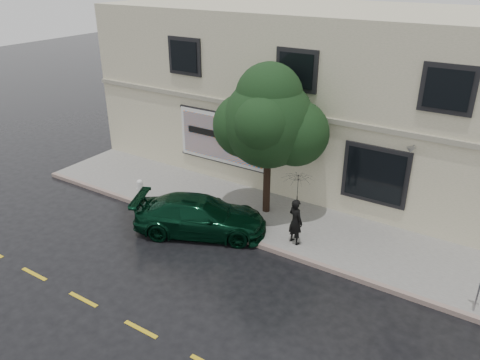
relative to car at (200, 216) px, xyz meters
The scene contains 11 objects.
ground 2.10m from the car, 37.09° to the right, with size 90.00×90.00×0.00m, color black.
sidewalk 2.66m from the car, 52.25° to the left, with size 20.00×3.50×0.15m, color #9D9B95.
curb 1.72m from the car, 10.70° to the left, with size 20.00×0.18×0.16m, color gray.
road_marking 5.00m from the car, 71.34° to the right, with size 19.00×0.12×0.01m, color gold.
building 8.45m from the car, 78.48° to the left, with size 20.00×8.12×7.00m.
billboard 4.29m from the car, 113.45° to the left, with size 4.30×0.16×2.20m.
car is the anchor object (origin of this frame).
pedestrian 3.32m from the car, 17.18° to the left, with size 0.58×0.38×1.60m, color black.
umbrella 3.63m from the car, 17.18° to the left, with size 1.09×1.09×0.80m, color black.
street_tree 3.99m from the car, 61.60° to the left, with size 3.19×3.19×5.07m.
fire_hydrant 3.45m from the car, 169.98° to the left, with size 0.33×0.31×0.81m.
Camera 1 is at (7.19, -9.97, 8.62)m, focal length 35.00 mm.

